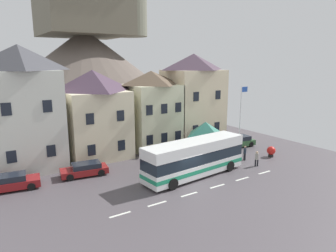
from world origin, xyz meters
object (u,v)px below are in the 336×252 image
(pedestrian_02, at_px, (257,158))
(flagpole, at_px, (241,116))
(townhouse_00, at_px, (23,109))
(townhouse_02, at_px, (151,110))
(parked_car_01, at_px, (85,169))
(townhouse_01, at_px, (94,114))
(bus_shelter, at_px, (205,129))
(pedestrian_00, at_px, (245,153))
(transit_bus, at_px, (195,158))
(parked_car_00, at_px, (200,148))
(public_bench, at_px, (207,145))
(hilltop_castle, at_px, (87,72))
(parked_car_02, at_px, (238,141))
(parked_car_03, at_px, (11,182))
(pedestrian_01, at_px, (216,155))
(townhouse_03, at_px, (193,98))
(harbour_buoy, at_px, (271,151))

(pedestrian_02, xyz_separation_m, flagpole, (1.29, 3.68, 3.56))
(townhouse_00, height_order, townhouse_02, townhouse_00)
(townhouse_02, distance_m, parked_car_01, 11.78)
(townhouse_01, bearing_deg, bus_shelter, -34.17)
(townhouse_02, distance_m, pedestrian_00, 11.99)
(townhouse_02, bearing_deg, transit_bus, -98.10)
(parked_car_00, xyz_separation_m, public_bench, (2.01, 1.24, -0.20))
(hilltop_castle, bearing_deg, transit_bus, -91.32)
(townhouse_01, bearing_deg, townhouse_02, -4.03)
(parked_car_02, relative_size, parked_car_03, 0.98)
(pedestrian_01, xyz_separation_m, flagpole, (3.90, 0.55, 3.65))
(townhouse_03, xyz_separation_m, transit_bus, (-7.75, -10.40, -3.98))
(parked_car_02, relative_size, public_bench, 3.07)
(townhouse_03, distance_m, parked_car_01, 17.65)
(townhouse_00, bearing_deg, parked_car_02, -13.09)
(townhouse_02, bearing_deg, public_bench, -37.57)
(parked_car_03, bearing_deg, flagpole, 0.00)
(hilltop_castle, distance_m, public_bench, 27.09)
(townhouse_01, height_order, flagpole, townhouse_01)
(public_bench, bearing_deg, townhouse_01, 159.52)
(townhouse_03, relative_size, parked_car_01, 2.56)
(hilltop_castle, height_order, parked_car_01, hilltop_castle)
(pedestrian_00, bearing_deg, townhouse_01, 141.50)
(townhouse_02, relative_size, harbour_buoy, 7.83)
(public_bench, distance_m, flagpole, 5.79)
(townhouse_00, bearing_deg, transit_bus, -39.29)
(hilltop_castle, distance_m, harbour_buoy, 34.01)
(transit_bus, xyz_separation_m, parked_car_01, (-8.48, 5.64, -1.09))
(pedestrian_01, height_order, pedestrian_02, pedestrian_02)
(parked_car_03, relative_size, pedestrian_02, 2.87)
(townhouse_03, bearing_deg, hilltop_castle, 108.42)
(pedestrian_02, xyz_separation_m, harbour_buoy, (3.73, 1.20, -0.22))
(public_bench, xyz_separation_m, harbour_buoy, (3.86, -6.42, 0.20))
(townhouse_01, xyz_separation_m, bus_shelter, (10.10, -6.86, -1.62))
(townhouse_03, height_order, harbour_buoy, townhouse_03)
(townhouse_01, relative_size, pedestrian_02, 6.07)
(townhouse_00, height_order, hilltop_castle, hilltop_castle)
(bus_shelter, relative_size, pedestrian_01, 2.57)
(townhouse_00, height_order, public_bench, townhouse_00)
(townhouse_00, relative_size, townhouse_01, 1.25)
(transit_bus, xyz_separation_m, pedestrian_01, (4.34, 1.85, -0.89))
(parked_car_01, bearing_deg, flagpole, 177.20)
(parked_car_01, xyz_separation_m, pedestrian_00, (15.85, -4.93, 0.22))
(townhouse_00, xyz_separation_m, transit_bus, (12.58, -10.29, -4.28))
(parked_car_00, bearing_deg, townhouse_02, 114.58)
(townhouse_00, distance_m, transit_bus, 16.80)
(hilltop_castle, xyz_separation_m, bus_shelter, (3.90, -27.41, -5.36))
(townhouse_03, distance_m, pedestrian_01, 10.41)
(parked_car_03, xyz_separation_m, flagpole, (22.83, -3.43, 3.81))
(parked_car_03, bearing_deg, harbour_buoy, -4.61)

